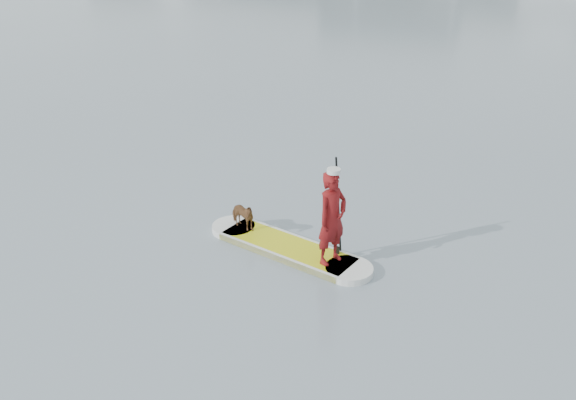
% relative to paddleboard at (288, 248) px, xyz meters
% --- Properties ---
extents(ground, '(140.00, 140.00, 0.00)m').
position_rel_paddleboard_xyz_m(ground, '(-3.05, 3.61, -0.06)').
color(ground, slate).
rests_on(ground, ground).
extents(paddleboard, '(3.24, 1.36, 0.12)m').
position_rel_paddleboard_xyz_m(paddleboard, '(0.00, 0.00, 0.00)').
color(paddleboard, '#CCCC13').
rests_on(paddleboard, ground).
extents(paddler, '(0.59, 0.69, 1.61)m').
position_rel_paddleboard_xyz_m(paddler, '(0.86, -0.20, 0.86)').
color(paddler, maroon).
rests_on(paddler, paddleboard).
extents(white_cap, '(0.22, 0.22, 0.07)m').
position_rel_paddleboard_xyz_m(white_cap, '(0.86, -0.20, 1.70)').
color(white_cap, silver).
rests_on(white_cap, paddler).
extents(dog, '(0.69, 0.49, 0.53)m').
position_rel_paddleboard_xyz_m(dog, '(-1.01, 0.23, 0.33)').
color(dog, brown).
rests_on(dog, paddleboard).
extents(paddle, '(0.10, 0.30, 2.00)m').
position_rel_paddleboard_xyz_m(paddle, '(0.88, 0.07, 0.74)').
color(paddle, black).
rests_on(paddle, ground).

